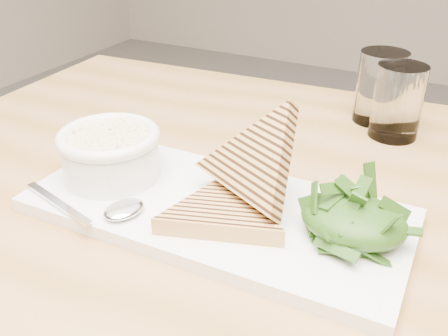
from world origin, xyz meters
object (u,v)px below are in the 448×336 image
at_px(glass_near, 380,87).
at_px(glass_far, 397,102).
at_px(soup_bowl, 111,159).
at_px(table_top, 307,219).
at_px(platter, 216,210).

distance_m(glass_near, glass_far, 0.06).
relative_size(soup_bowl, glass_near, 1.04).
bearing_deg(glass_near, table_top, -92.96).
bearing_deg(platter, soup_bowl, -179.30).
bearing_deg(soup_bowl, glass_near, 55.78).
xyz_separation_m(table_top, glass_far, (0.05, 0.23, 0.07)).
bearing_deg(platter, glass_near, 74.22).
bearing_deg(soup_bowl, table_top, 17.62).
distance_m(table_top, soup_bowl, 0.24).
bearing_deg(glass_far, platter, -113.65).
distance_m(table_top, platter, 0.11).
height_order(soup_bowl, glass_far, glass_far).
relative_size(glass_near, glass_far, 1.03).
bearing_deg(glass_far, soup_bowl, -131.79).
relative_size(platter, soup_bowl, 3.68).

